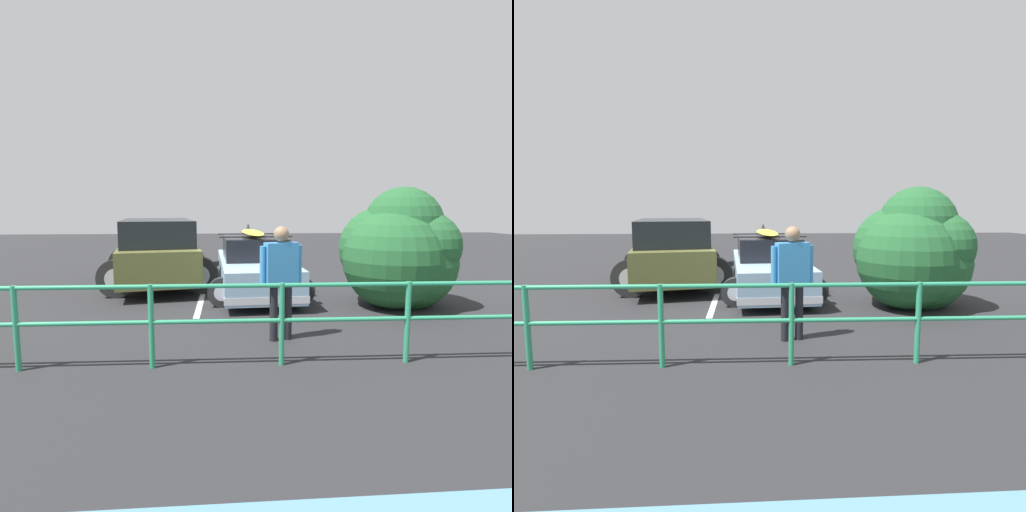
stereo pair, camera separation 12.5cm
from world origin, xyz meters
The scene contains 7 objects.
ground_plane centered at (0.00, 0.00, -0.01)m, with size 44.00×44.00×0.02m, color #28282B.
parking_stripe centered at (0.69, 0.75, 0.00)m, with size 4.48×0.12×0.00m, color silver.
sedan_car centered at (-0.53, 0.71, 0.63)m, with size 2.36×4.40×1.61m.
suv_car centered at (1.91, -0.36, 0.90)m, with size 3.16×4.61×1.72m.
person_bystander centered at (-0.69, 4.27, 1.05)m, with size 0.66×0.32×1.74m.
railing_fence centered at (0.25, 5.24, 0.71)m, with size 8.27×0.20×1.07m.
bush_near_left centered at (-3.41, 2.25, 1.11)m, with size 2.37×2.30×2.55m.
Camera 1 is at (0.12, 10.16, 2.00)m, focal length 28.00 mm.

